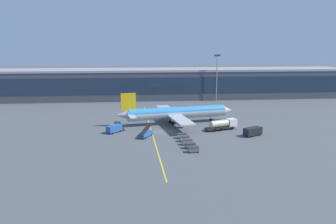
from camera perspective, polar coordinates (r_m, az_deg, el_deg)
The scene contains 14 objects.
ground_plane at distance 101.66m, azimuth -1.45°, elevation -3.52°, with size 700.00×700.00×0.00m, color #515459.
apron_lead_in_line at distance 103.45m, azimuth -2.93°, elevation -3.26°, with size 0.30×80.00×0.01m, color yellow.
terminal_building at distance 165.47m, azimuth -5.34°, elevation 4.93°, with size 211.68×20.76×14.82m.
main_airliner at distance 111.84m, azimuth 1.51°, elevation -0.13°, with size 41.49×33.13×11.17m.
fuel_tanker at distance 105.53m, azimuth 9.56°, elevation -2.14°, with size 11.03×5.81×3.25m.
crew_van at distance 102.17m, azimuth -9.32°, elevation -2.83°, with size 4.97×5.07×2.30m.
belt_loader at distance 96.46m, azimuth -3.87°, elevation -3.77°, with size 4.58×6.67×3.49m.
lavatory_truck at distance 100.49m, azimuth 14.63°, elevation -3.24°, with size 6.22×4.61×2.50m.
baggage_cart_0 at distance 82.96m, azimuth 4.44°, elevation -6.50°, with size 2.77×1.81×1.48m.
baggage_cart_1 at distance 85.91m, azimuth 3.90°, elevation -5.85°, with size 2.77×1.81×1.48m.
baggage_cart_2 at distance 88.88m, azimuth 3.40°, elevation -5.25°, with size 2.77×1.81×1.48m.
baggage_cart_3 at distance 91.87m, azimuth 2.94°, elevation -4.68°, with size 2.77×1.81×1.48m.
baggage_cart_4 at distance 94.86m, azimuth 2.50°, elevation -4.15°, with size 2.77×1.81×1.48m.
apron_light_mast_0 at distance 157.63m, azimuth 8.53°, elevation 6.58°, with size 2.80×0.50×22.19m.
Camera 1 is at (-6.80, -97.91, 26.50)m, focal length 34.93 mm.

